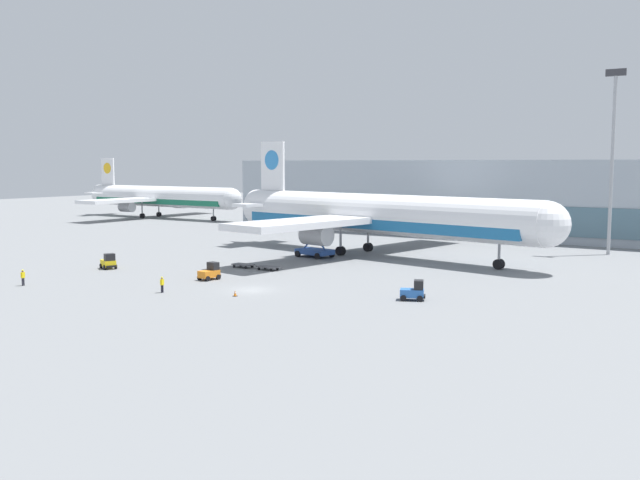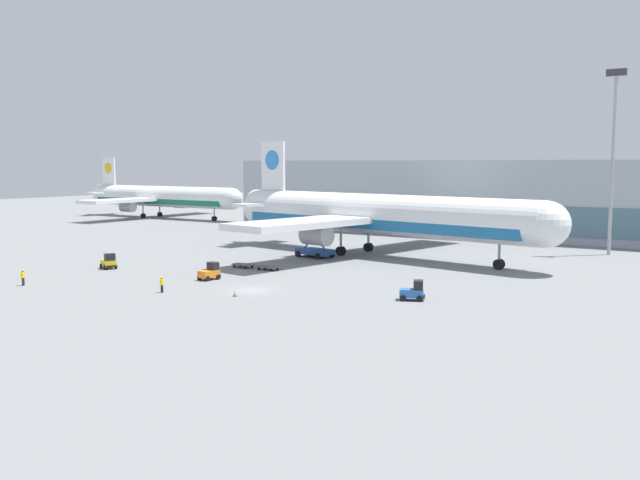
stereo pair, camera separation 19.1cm
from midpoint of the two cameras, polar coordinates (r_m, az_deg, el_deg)
name	(u,v)px [view 2 (the right image)]	position (r m, az deg, el deg)	size (l,w,h in m)	color
ground_plane	(251,290)	(76.18, -5.44, -4.01)	(400.00, 400.00, 0.00)	slate
terminal_building	(456,197)	(139.54, 10.86, 3.40)	(90.00, 18.20, 14.00)	#9EA8B2
light_mast	(613,150)	(112.60, 22.45, 6.68)	(2.80, 0.50, 26.92)	#9EA0A5
airplane_main	(373,216)	(104.15, 4.29, 1.97)	(57.66, 48.66, 17.00)	white
airplane_distant	(159,197)	(180.78, -12.69, 3.36)	(50.68, 41.98, 14.84)	white
scissor_lift_loader	(315,242)	(102.10, -0.36, -0.19)	(5.64, 4.15, 5.65)	#284C99
baggage_tug_foreground	(413,291)	(70.71, 7.56, -4.10)	(2.79, 2.38, 2.00)	#2D66B7
baggage_tug_mid	(210,272)	(83.42, -8.73, -2.56)	(1.92, 2.62, 2.00)	orange
baggage_tug_far	(109,262)	(94.85, -16.49, -1.69)	(2.80, 2.40, 2.00)	yellow
baggage_dolly_lead	(243,265)	(92.47, -6.10, -1.97)	(3.73, 1.62, 0.48)	#56565B
baggage_dolly_second	(268,267)	(90.02, -4.11, -2.18)	(3.73, 1.62, 0.48)	#56565B
ground_crew_near	(23,276)	(84.89, -22.61, -2.68)	(0.26, 0.57, 1.80)	black
ground_crew_far	(162,283)	(75.94, -12.47, -3.40)	(0.24, 0.57, 1.69)	black
traffic_cone_near	(235,293)	(72.79, -6.76, -4.26)	(0.40, 0.40, 0.61)	black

